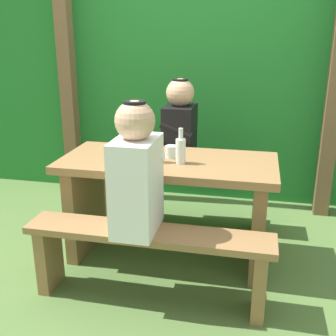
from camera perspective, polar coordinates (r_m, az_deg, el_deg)
ground_plane at (r=2.97m, az=0.00°, el=-11.84°), size 12.00×12.00×0.00m
hedge_backdrop at (r=4.18m, az=4.83°, el=11.60°), size 6.40×0.92×2.01m
pergola_post_left at (r=3.88m, az=-13.73°, el=12.55°), size 0.12×0.12×2.27m
pergola_post_right at (r=3.54m, az=22.21°, el=11.22°), size 0.12×0.12×2.27m
picnic_table at (r=2.76m, az=0.00°, el=-3.18°), size 1.40×0.64×0.70m
bench_near at (r=2.38m, az=-2.73°, el=-11.32°), size 1.40×0.24×0.45m
bench_far at (r=3.29m, az=1.93°, el=-2.55°), size 1.40×0.24×0.45m
person_white_shirt at (r=2.20m, az=-4.38°, el=-0.69°), size 0.25×0.35×0.72m
person_black_coat at (r=3.16m, az=1.63°, el=5.24°), size 0.25×0.35×0.72m
drinking_glass at (r=2.71m, az=0.45°, el=2.27°), size 0.08×0.08×0.08m
bottle_left at (r=2.58m, az=1.75°, el=2.52°), size 0.06×0.06×0.23m
bottle_right at (r=2.61m, az=-2.37°, el=2.98°), size 0.06×0.06×0.25m
cell_phone at (r=2.79m, az=-4.65°, el=1.89°), size 0.12×0.16×0.01m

